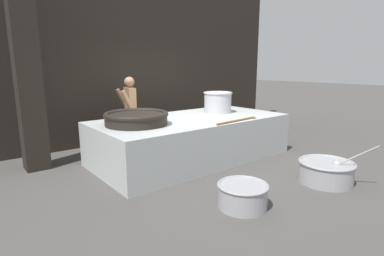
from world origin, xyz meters
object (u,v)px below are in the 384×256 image
(cook, at_px, (130,111))
(prep_bowl_meat, at_px, (243,194))
(giant_wok_near, at_px, (136,118))
(stock_pot, at_px, (218,102))
(prep_bowl_vegetables, at_px, (326,171))

(cook, relative_size, prep_bowl_meat, 2.38)
(giant_wok_near, relative_size, stock_pot, 1.77)
(cook, distance_m, prep_bowl_vegetables, 4.20)
(cook, bearing_deg, giant_wok_near, 79.49)
(giant_wok_near, bearing_deg, prep_bowl_meat, -80.40)
(giant_wok_near, relative_size, prep_bowl_meat, 1.65)
(giant_wok_near, height_order, prep_bowl_meat, giant_wok_near)
(giant_wok_near, xyz_separation_m, cook, (0.59, 1.38, -0.08))
(cook, height_order, prep_bowl_vegetables, cook)
(cook, bearing_deg, prep_bowl_vegetables, 124.02)
(giant_wok_near, distance_m, cook, 1.51)
(giant_wok_near, bearing_deg, cook, 66.90)
(prep_bowl_vegetables, height_order, prep_bowl_meat, prep_bowl_vegetables)
(stock_pot, distance_m, prep_bowl_vegetables, 2.75)
(prep_bowl_vegetables, distance_m, prep_bowl_meat, 1.75)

